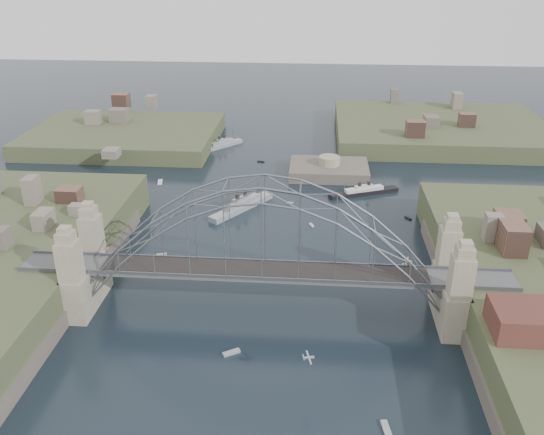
{
  "coord_description": "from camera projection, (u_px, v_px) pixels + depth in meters",
  "views": [
    {
      "loc": [
        8.33,
        -85.25,
        57.65
      ],
      "look_at": [
        0.0,
        18.0,
        10.0
      ],
      "focal_mm": 38.24,
      "sensor_mm": 36.0,
      "label": 1
    }
  ],
  "objects": [
    {
      "name": "bridge",
      "position": [
        263.0,
        250.0,
        96.75
      ],
      "size": [
        84.0,
        13.8,
        24.6
      ],
      "color": "#525355",
      "rests_on": "ground"
    },
    {
      "name": "naval_cruiser_far",
      "position": [
        222.0,
        145.0,
        187.23
      ],
      "size": [
        11.88,
        13.29,
        5.29
      ],
      "color": "#999EA1",
      "rests_on": "ground"
    },
    {
      "name": "naval_cruiser_near",
      "position": [
        242.0,
        206.0,
        141.81
      ],
      "size": [
        13.93,
        18.63,
        6.2
      ],
      "color": "#999EA1",
      "rests_on": "ground"
    },
    {
      "name": "headland_ne",
      "position": [
        439.0,
        135.0,
        197.54
      ],
      "size": [
        70.0,
        55.0,
        9.5
      ],
      "primitive_type": "cube",
      "color": "#40492B",
      "rests_on": "ground"
    },
    {
      "name": "fort_island",
      "position": [
        329.0,
        176.0,
        164.55
      ],
      "size": [
        22.0,
        16.0,
        9.4
      ],
      "color": "#534B42",
      "rests_on": "ground"
    },
    {
      "name": "ground",
      "position": [
        264.0,
        312.0,
        101.9
      ],
      "size": [
        500.0,
        500.0,
        0.0
      ],
      "primitive_type": "plane",
      "color": "black",
      "rests_on": "ground"
    },
    {
      "name": "small_boat_b",
      "position": [
        311.0,
        225.0,
        133.73
      ],
      "size": [
        1.24,
        1.77,
        0.45
      ],
      "color": "silver",
      "rests_on": "ground"
    },
    {
      "name": "small_boat_a",
      "position": [
        162.0,
        255.0,
        120.65
      ],
      "size": [
        2.27,
        1.39,
        0.45
      ],
      "color": "silver",
      "rests_on": "ground"
    },
    {
      "name": "small_boat_d",
      "position": [
        408.0,
        218.0,
        137.28
      ],
      "size": [
        1.61,
        1.91,
        0.45
      ],
      "color": "silver",
      "rests_on": "ground"
    },
    {
      "name": "small_boat_f",
      "position": [
        290.0,
        203.0,
        145.49
      ],
      "size": [
        1.81,
        0.64,
        0.45
      ],
      "color": "silver",
      "rests_on": "ground"
    },
    {
      "name": "small_boat_c",
      "position": [
        231.0,
        353.0,
        91.2
      ],
      "size": [
        2.88,
        2.24,
        0.45
      ],
      "color": "silver",
      "rests_on": "ground"
    },
    {
      "name": "small_boat_g",
      "position": [
        386.0,
        429.0,
        76.68
      ],
      "size": [
        1.36,
        2.91,
        0.45
      ],
      "color": "silver",
      "rests_on": "ground"
    },
    {
      "name": "small_boat_h",
      "position": [
        261.0,
        162.0,
        174.28
      ],
      "size": [
        2.2,
        1.09,
        0.45
      ],
      "color": "silver",
      "rests_on": "ground"
    },
    {
      "name": "ocean_liner",
      "position": [
        364.0,
        192.0,
        150.84
      ],
      "size": [
        18.55,
        9.84,
        4.68
      ],
      "color": "black",
      "rests_on": "ground"
    },
    {
      "name": "headland_nw",
      "position": [
        125.0,
        141.0,
        191.74
      ],
      "size": [
        60.0,
        45.0,
        9.0
      ],
      "primitive_type": "cube",
      "color": "#40492B",
      "rests_on": "ground"
    },
    {
      "name": "aeroplane",
      "position": [
        308.0,
        358.0,
        80.19
      ],
      "size": [
        1.69,
        3.01,
        0.44
      ],
      "color": "#A6A9AD"
    },
    {
      "name": "small_boat_e",
      "position": [
        160.0,
        182.0,
        158.54
      ],
      "size": [
        1.78,
        3.63,
        1.43
      ],
      "color": "silver",
      "rests_on": "ground"
    },
    {
      "name": "small_boat_i",
      "position": [
        407.0,
        261.0,
        117.03
      ],
      "size": [
        2.4,
        2.51,
        2.38
      ],
      "color": "silver",
      "rests_on": "ground"
    }
  ]
}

